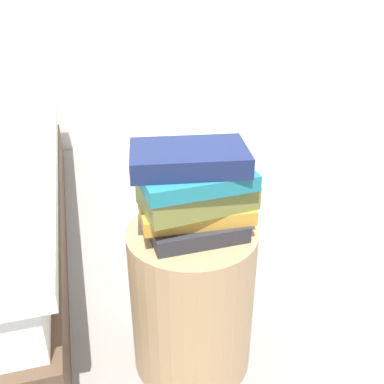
# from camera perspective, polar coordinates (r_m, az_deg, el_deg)

# --- Properties ---
(ground_plane) EXTENTS (8.00, 8.00, 0.00)m
(ground_plane) POSITION_cam_1_polar(r_m,az_deg,el_deg) (1.52, 0.00, -20.50)
(ground_plane) COLOR gray
(side_table) EXTENTS (0.37, 0.37, 0.48)m
(side_table) POSITION_cam_1_polar(r_m,az_deg,el_deg) (1.35, 0.00, -13.69)
(side_table) COLOR tan
(side_table) RESTS_ON ground_plane
(book_charcoal) EXTENTS (0.26, 0.21, 0.05)m
(book_charcoal) POSITION_cam_1_polar(r_m,az_deg,el_deg) (1.19, 0.29, -4.12)
(book_charcoal) COLOR #28282D
(book_charcoal) RESTS_ON side_table
(book_ochre) EXTENTS (0.31, 0.18, 0.04)m
(book_ochre) POSITION_cam_1_polar(r_m,az_deg,el_deg) (1.17, 0.51, -2.42)
(book_ochre) COLOR #B7842D
(book_ochre) RESTS_ON book_charcoal
(book_olive) EXTENTS (0.30, 0.19, 0.06)m
(book_olive) POSITION_cam_1_polar(r_m,az_deg,el_deg) (1.14, 0.69, -0.36)
(book_olive) COLOR olive
(book_olive) RESTS_ON book_ochre
(book_teal) EXTENTS (0.29, 0.19, 0.04)m
(book_teal) POSITION_cam_1_polar(r_m,az_deg,el_deg) (1.11, 0.48, 1.95)
(book_teal) COLOR #1E727F
(book_teal) RESTS_ON book_olive
(book_navy) EXTENTS (0.32, 0.23, 0.05)m
(book_navy) POSITION_cam_1_polar(r_m,az_deg,el_deg) (1.11, -0.42, 4.48)
(book_navy) COLOR #19234C
(book_navy) RESTS_ON book_teal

